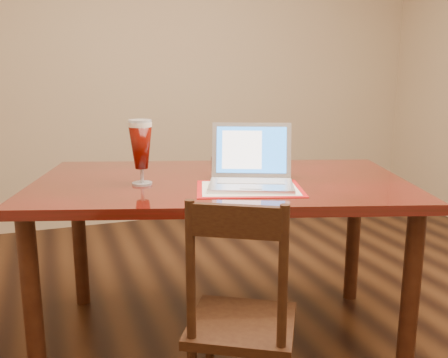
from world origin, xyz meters
name	(u,v)px	position (x,y,z in m)	size (l,w,h in m)	color
dining_table	(220,198)	(-0.35, 0.43, 0.71)	(1.92, 1.42, 1.09)	#550D0B
dining_chair	(241,321)	(-0.48, -0.18, 0.42)	(0.51, 0.50, 0.89)	#321D0E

